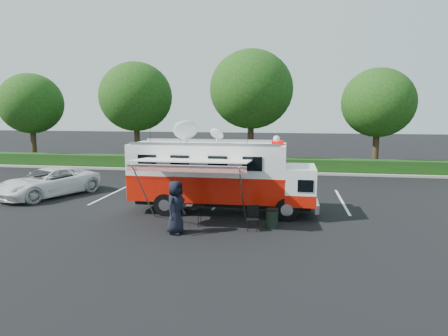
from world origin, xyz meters
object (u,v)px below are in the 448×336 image
at_px(command_truck, 221,175).
at_px(folding_table, 190,207).
at_px(white_suv, 49,196).
at_px(trash_bin, 272,218).

height_order(command_truck, folding_table, command_truck).
height_order(white_suv, folding_table, folding_table).
xyz_separation_m(command_truck, white_suv, (-9.42, 1.79, -1.66)).
relative_size(command_truck, white_suv, 1.54).
bearing_deg(folding_table, trash_bin, 2.07).
distance_m(command_truck, white_suv, 9.73).
height_order(command_truck, white_suv, command_truck).
xyz_separation_m(folding_table, trash_bin, (3.19, 0.12, -0.35)).
relative_size(command_truck, trash_bin, 10.84).
bearing_deg(white_suv, folding_table, 0.48).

